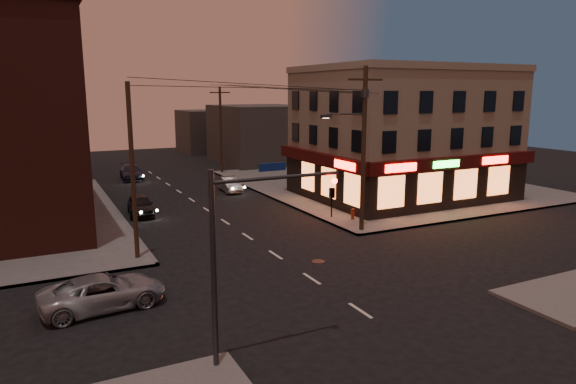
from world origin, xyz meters
TOP-DOWN VIEW (x-y plane):
  - ground at (0.00, 0.00)m, footprint 120.00×120.00m
  - sidewalk_ne at (18.00, 19.00)m, footprint 24.00×28.00m
  - pizza_building at (15.93, 13.43)m, footprint 15.85×12.85m
  - bg_building_ne_a at (14.00, 38.00)m, footprint 10.00×12.00m
  - bg_building_nw at (-13.00, 42.00)m, footprint 9.00×10.00m
  - bg_building_ne_b at (12.00, 52.00)m, footprint 8.00×8.00m
  - utility_pole_main at (6.68, 5.80)m, footprint 4.20×0.44m
  - utility_pole_far at (6.80, 32.00)m, footprint 0.26×0.26m
  - utility_pole_west at (-6.80, 6.50)m, footprint 0.24×0.24m
  - traffic_signal at (-5.57, -5.60)m, footprint 4.49×0.32m
  - suv_cross at (-9.17, 0.91)m, footprint 5.13×2.75m
  - sedan_near at (-4.71, 16.62)m, footprint 2.08×4.31m
  - sedan_mid at (3.99, 21.98)m, footprint 1.61×3.99m
  - sedan_far at (-2.58, 32.45)m, footprint 2.38×5.06m
  - fire_hydrant at (7.80, 8.30)m, footprint 0.34×0.34m

SIDE VIEW (x-z plane):
  - ground at x=0.00m, z-range 0.00..0.00m
  - sidewalk_ne at x=18.00m, z-range 0.00..0.15m
  - fire_hydrant at x=7.80m, z-range 0.18..0.93m
  - sedan_mid at x=3.99m, z-range 0.00..1.29m
  - suv_cross at x=-9.17m, z-range 0.00..1.37m
  - sedan_near at x=-4.71m, z-range 0.00..1.42m
  - sedan_far at x=-2.58m, z-range 0.00..1.43m
  - bg_building_ne_b at x=12.00m, z-range 0.00..6.00m
  - bg_building_ne_a at x=14.00m, z-range 0.00..7.00m
  - bg_building_nw at x=-13.00m, z-range 0.00..8.00m
  - traffic_signal at x=-5.57m, z-range 0.92..7.39m
  - utility_pole_far at x=6.80m, z-range 0.15..9.15m
  - utility_pole_west at x=-6.80m, z-range 0.15..9.15m
  - pizza_building at x=15.93m, z-range 0.10..10.60m
  - utility_pole_main at x=6.68m, z-range 0.76..10.76m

